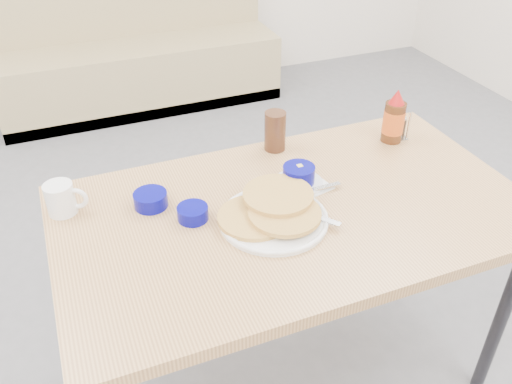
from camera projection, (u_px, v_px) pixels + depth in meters
name	position (u px, v px, depth m)	size (l,w,h in m)	color
booth_bench	(137.00, 54.00, 3.77)	(1.90, 0.56, 1.22)	tan
dining_table	(294.00, 224.00, 1.64)	(1.40, 0.80, 0.76)	tan
pancake_plate	(273.00, 213.00, 1.55)	(0.32, 0.31, 0.06)	white
coffee_mug	(62.00, 198.00, 1.56)	(0.12, 0.08, 0.10)	white
grits_setting	(299.00, 177.00, 1.69)	(0.21, 0.20, 0.07)	white
creamer_bowl	(151.00, 200.00, 1.60)	(0.10, 0.10, 0.05)	#050574
butter_bowl	(193.00, 213.00, 1.55)	(0.09, 0.09, 0.04)	#050574
amber_tumbler	(275.00, 131.00, 1.85)	(0.07, 0.07, 0.14)	#3F2314
condiment_caddy	(396.00, 130.00, 1.93)	(0.09, 0.06, 0.11)	silver
syrup_bottle	(394.00, 119.00, 1.89)	(0.07, 0.07, 0.20)	#47230F
sugar_wrapper	(263.00, 208.00, 1.60)	(0.04, 0.02, 0.00)	#F65652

